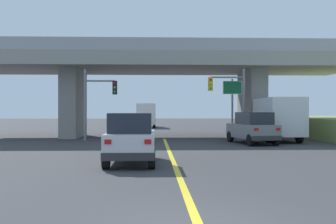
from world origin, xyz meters
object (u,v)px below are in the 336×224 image
suv_crossing (252,128)px  traffic_signal_farside (96,97)px  traffic_signal_nearside (231,95)px  semi_truck_distant (146,115)px  highway_sign (232,95)px  suv_lead (131,138)px  box_truck (275,118)px

suv_crossing → traffic_signal_farside: (-10.36, 3.19, 2.09)m
traffic_signal_nearside → semi_truck_distant: (-6.44, 23.22, -1.66)m
suv_crossing → highway_sign: highway_sign is taller
highway_sign → semi_truck_distant: 22.93m
suv_lead → semi_truck_distant: semi_truck_distant is taller
semi_truck_distant → suv_crossing: bearing=-74.7°
suv_lead → semi_truck_distant: size_ratio=0.63×
suv_crossing → semi_truck_distant: bearing=95.7°
box_truck → semi_truck_distant: size_ratio=1.03×
suv_crossing → traffic_signal_farside: 11.04m
highway_sign → suv_crossing: bearing=-84.8°
traffic_signal_farside → suv_crossing: bearing=-17.1°
highway_sign → semi_truck_distant: size_ratio=0.65×
suv_crossing → traffic_signal_nearside: traffic_signal_nearside is taller
suv_crossing → highway_sign: bearing=85.6°
suv_crossing → highway_sign: size_ratio=1.07×
box_truck → traffic_signal_farside: bearing=177.7°
box_truck → traffic_signal_nearside: size_ratio=1.40×
suv_lead → highway_sign: bearing=64.2°
suv_crossing → semi_truck_distant: 27.34m
traffic_signal_farside → semi_truck_distant: 23.44m
suv_lead → highway_sign: 15.83m
suv_crossing → traffic_signal_farside: bearing=153.3°
traffic_signal_nearside → suv_lead: bearing=-116.9°
box_truck → traffic_signal_farside: size_ratio=1.41×
suv_lead → highway_sign: highway_sign is taller
suv_lead → suv_crossing: bearing=53.0°
box_truck → semi_truck_distant: semi_truck_distant is taller
semi_truck_distant → traffic_signal_nearside: bearing=-74.5°
suv_lead → traffic_signal_nearside: size_ratio=0.86×
box_truck → traffic_signal_farside: traffic_signal_farside is taller
suv_lead → suv_crossing: (7.22, 9.58, 0.00)m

